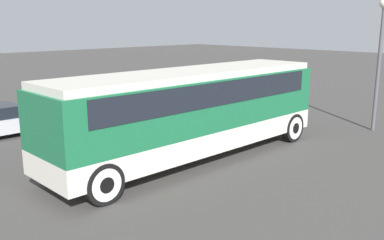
{
  "coord_description": "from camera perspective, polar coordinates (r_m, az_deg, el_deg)",
  "views": [
    {
      "loc": [
        -9.98,
        -10.29,
        4.66
      ],
      "look_at": [
        0.0,
        0.0,
        1.4
      ],
      "focal_mm": 40.0,
      "sensor_mm": 36.0,
      "label": 1
    }
  ],
  "objects": [
    {
      "name": "ground_plane",
      "position": [
        15.07,
        0.0,
        -5.21
      ],
      "size": [
        120.0,
        120.0,
        0.0
      ],
      "primitive_type": "plane",
      "color": "#423F3D"
    },
    {
      "name": "tour_bus",
      "position": [
        14.66,
        0.27,
        1.92
      ],
      "size": [
        10.85,
        2.65,
        3.12
      ],
      "color": "silver",
      "rests_on": "ground_plane"
    },
    {
      "name": "parked_car_near",
      "position": [
        19.45,
        -10.42,
        0.94
      ],
      "size": [
        4.57,
        1.98,
        1.49
      ],
      "color": "navy",
      "rests_on": "ground_plane"
    },
    {
      "name": "parked_car_far",
      "position": [
        21.56,
        -13.41,
        1.89
      ],
      "size": [
        4.26,
        1.97,
        1.4
      ],
      "color": "silver",
      "rests_on": "ground_plane"
    },
    {
      "name": "lamp_post",
      "position": [
        20.17,
        23.86,
        9.11
      ],
      "size": [
        0.44,
        0.44,
        5.69
      ],
      "color": "#515156",
      "rests_on": "ground_plane"
    }
  ]
}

